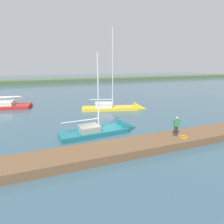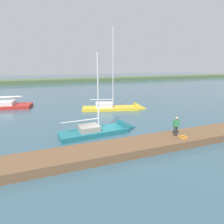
% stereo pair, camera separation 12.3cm
% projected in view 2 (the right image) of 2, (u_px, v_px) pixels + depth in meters
% --- Properties ---
extents(ground_plane, '(200.00, 200.00, 0.00)m').
position_uv_depth(ground_plane, '(106.00, 132.00, 18.19)').
color(ground_plane, '#385666').
extents(far_shoreline, '(180.00, 8.00, 2.40)m').
position_uv_depth(far_shoreline, '(59.00, 82.00, 66.13)').
color(far_shoreline, '#4C603D').
rests_on(far_shoreline, ground_plane).
extents(dock_pier, '(26.73, 2.57, 0.63)m').
position_uv_depth(dock_pier, '(125.00, 148.00, 13.94)').
color(dock_pier, brown).
rests_on(dock_pier, ground_plane).
extents(life_ring_buoy, '(0.66, 0.66, 0.10)m').
position_uv_depth(life_ring_buoy, '(183.00, 137.00, 15.07)').
color(life_ring_buoy, orange).
rests_on(life_ring_buoy, dock_pier).
extents(sailboat_far_right, '(9.73, 4.57, 12.24)m').
position_uv_depth(sailboat_far_right, '(120.00, 109.00, 26.93)').
color(sailboat_far_right, gold).
rests_on(sailboat_far_right, ground_plane).
extents(sailboat_far_left, '(8.01, 2.70, 8.47)m').
position_uv_depth(sailboat_far_left, '(108.00, 131.00, 18.07)').
color(sailboat_far_left, '#1E6B75').
rests_on(sailboat_far_left, ground_plane).
extents(person_on_dock, '(0.63, 0.30, 1.67)m').
position_uv_depth(person_on_dock, '(176.00, 125.00, 15.29)').
color(person_on_dock, '#28282D').
rests_on(person_on_dock, dock_pier).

